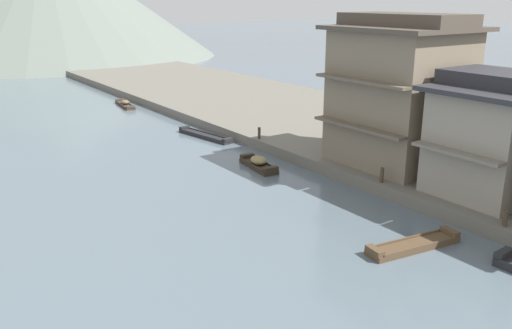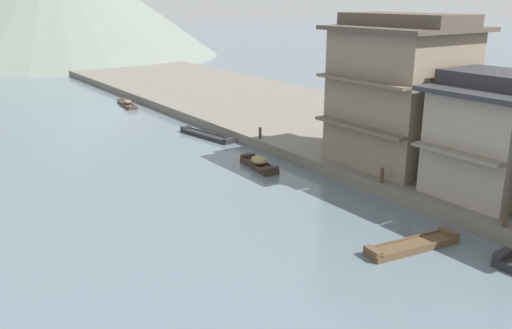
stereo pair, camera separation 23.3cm
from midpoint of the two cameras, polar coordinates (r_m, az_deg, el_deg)
The scene contains 10 objects.
riverbank_right at distance 47.02m, azimuth 6.22°, elevation 4.88°, with size 18.00×110.00×0.72m, color #6B665B.
boat_moored_nearest at distance 41.76m, azimuth -5.10°, elevation 3.04°, with size 1.75×5.69×0.43m.
boat_moored_second at distance 24.32m, azimuth 16.41°, elevation -8.21°, with size 4.62×1.60×0.47m.
boat_moored_third at distance 55.35m, azimuth -13.30°, elevation 6.23°, with size 1.48×4.69×0.64m.
boat_moored_far at distance 34.03m, azimuth 0.51°, elevation 0.10°, with size 1.47×3.61×0.78m.
house_waterfront_second at distance 29.60m, azimuth 24.37°, elevation 2.82°, with size 7.07×5.59×6.14m.
house_waterfront_tall at distance 33.04m, azimuth 15.12°, elevation 7.40°, with size 7.05×7.48×8.74m.
mooring_post_dock_near at distance 26.02m, azimuth 24.99°, elevation -5.24°, with size 0.20×0.20×0.74m, color #473828.
mooring_post_dock_mid at distance 29.93m, azimuth 13.35°, elevation -1.12°, with size 0.20×0.20×0.82m, color #473828.
mooring_post_dock_far at distance 38.29m, azimuth 0.61°, elevation 3.33°, with size 0.20×0.20×0.82m, color #473828.
Camera 2 is at (-14.78, -4.94, 10.29)m, focal length 37.95 mm.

